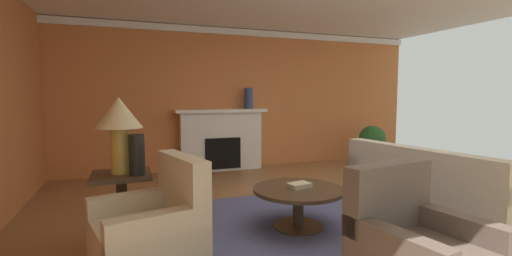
{
  "coord_description": "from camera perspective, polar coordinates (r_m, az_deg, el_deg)",
  "views": [
    {
      "loc": [
        -2.29,
        -3.61,
        1.46
      ],
      "look_at": [
        -0.53,
        1.13,
        1.0
      ],
      "focal_mm": 24.8,
      "sensor_mm": 36.0,
      "label": 1
    }
  ],
  "objects": [
    {
      "name": "potted_plant",
      "position": [
        7.9,
        18.21,
        -2.1
      ],
      "size": [
        0.56,
        0.56,
        0.83
      ],
      "color": "#333333",
      "rests_on": "ground_plane"
    },
    {
      "name": "sofa",
      "position": [
        4.92,
        26.56,
        -9.02
      ],
      "size": [
        1.15,
        2.19,
        0.85
      ],
      "color": "#BCB299",
      "rests_on": "ground_plane"
    },
    {
      "name": "book_red_cover",
      "position": [
        3.99,
        6.97,
        -9.15
      ],
      "size": [
        0.28,
        0.22,
        0.05
      ],
      "primitive_type": "cube",
      "rotation": [
        0.0,
        0.0,
        0.21
      ],
      "color": "tan",
      "rests_on": "coffee_table"
    },
    {
      "name": "armchair_near_window",
      "position": [
        3.19,
        -16.41,
        -16.22
      ],
      "size": [
        0.97,
        0.97,
        0.95
      ],
      "color": "#C1B293",
      "rests_on": "ground_plane"
    },
    {
      "name": "coffee_table",
      "position": [
        4.0,
        6.85,
        -11.17
      ],
      "size": [
        1.0,
        1.0,
        0.45
      ],
      "color": "#3D2D1E",
      "rests_on": "ground_plane"
    },
    {
      "name": "area_rug",
      "position": [
        4.11,
        6.8,
        -15.59
      ],
      "size": [
        3.79,
        2.69,
        0.01
      ],
      "primitive_type": "cube",
      "color": "#4C517A",
      "rests_on": "ground_plane"
    },
    {
      "name": "fireplace",
      "position": [
        6.97,
        -5.62,
        -2.17
      ],
      "size": [
        1.8,
        0.35,
        1.2
      ],
      "color": "white",
      "rests_on": "ground_plane"
    },
    {
      "name": "table_lamp",
      "position": [
        3.68,
        -21.2,
        1.17
      ],
      "size": [
        0.44,
        0.44,
        0.75
      ],
      "color": "#B28E38",
      "rests_on": "side_table"
    },
    {
      "name": "ground_plane",
      "position": [
        4.52,
        11.73,
        -13.77
      ],
      "size": [
        9.34,
        9.34,
        0.0
      ],
      "primitive_type": "plane",
      "color": "olive"
    },
    {
      "name": "vase_on_side_table",
      "position": [
        3.6,
        -18.66,
        -4.09
      ],
      "size": [
        0.15,
        0.15,
        0.39
      ],
      "primitive_type": "cylinder",
      "color": "black",
      "rests_on": "side_table"
    },
    {
      "name": "vase_mantel_right",
      "position": [
        7.03,
        -1.22,
        4.8
      ],
      "size": [
        0.17,
        0.17,
        0.42
      ],
      "primitive_type": "cylinder",
      "color": "navy",
      "rests_on": "fireplace"
    },
    {
      "name": "wall_fireplace",
      "position": [
        7.27,
        -2.01,
        4.73
      ],
      "size": [
        7.79,
        0.12,
        2.8
      ],
      "primitive_type": "cube",
      "color": "#CC723D",
      "rests_on": "ground_plane"
    },
    {
      "name": "crown_moulding",
      "position": [
        7.3,
        -1.84,
        15.13
      ],
      "size": [
        7.79,
        0.08,
        0.12
      ],
      "primitive_type": "cube",
      "color": "white"
    },
    {
      "name": "side_table",
      "position": [
        3.83,
        -20.79,
        -11.24
      ],
      "size": [
        0.56,
        0.56,
        0.7
      ],
      "color": "#3D2D1E",
      "rests_on": "ground_plane"
    }
  ]
}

